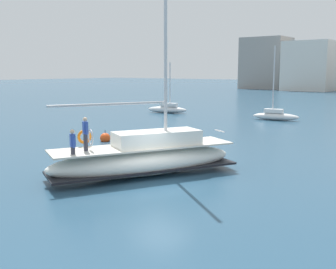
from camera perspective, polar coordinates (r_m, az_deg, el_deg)
name	(u,v)px	position (r m, az deg, el deg)	size (l,w,h in m)	color
ground_plane	(160,186)	(18.67, -1.06, -7.14)	(400.00, 400.00, 0.00)	#284C66
main_sailboat	(145,157)	(20.35, -3.21, -3.17)	(6.56, 9.62, 12.49)	white
moored_sloop_far	(167,109)	(50.18, -0.10, 3.61)	(5.21, 2.50, 6.14)	silver
moored_cutter_left	(275,115)	(44.32, 14.73, 2.63)	(4.91, 1.95, 7.68)	white
mooring_buoy	(105,138)	(30.50, -8.73, -0.50)	(0.77, 0.77, 0.98)	#EA4C19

